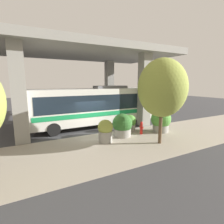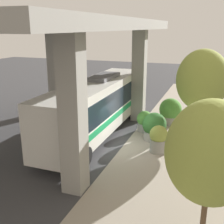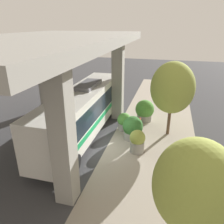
% 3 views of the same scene
% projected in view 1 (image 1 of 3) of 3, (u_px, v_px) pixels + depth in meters
% --- Properties ---
extents(ground_plane, '(80.00, 80.00, 0.00)m').
position_uv_depth(ground_plane, '(96.00, 134.00, 13.74)').
color(ground_plane, '#38383A').
rests_on(ground_plane, ground).
extents(sidewalk_strip, '(6.00, 40.00, 0.02)m').
position_uv_depth(sidewalk_strip, '(114.00, 146.00, 11.13)').
color(sidewalk_strip, gray).
rests_on(sidewalk_strip, ground).
extents(overpass, '(9.40, 18.19, 7.17)m').
position_uv_depth(overpass, '(78.00, 58.00, 16.15)').
color(overpass, gray).
rests_on(overpass, ground).
extents(bus, '(2.59, 12.06, 3.70)m').
position_uv_depth(bus, '(99.00, 105.00, 15.88)').
color(bus, silver).
rests_on(bus, ground).
extents(fire_hydrant, '(0.44, 0.21, 1.02)m').
position_uv_depth(fire_hydrant, '(141.00, 128.00, 13.57)').
color(fire_hydrant, red).
rests_on(fire_hydrant, ground).
extents(planter_front, '(1.02, 1.02, 1.57)m').
position_uv_depth(planter_front, '(105.00, 131.00, 11.72)').
color(planter_front, gray).
rests_on(planter_front, ground).
extents(planter_middle, '(1.48, 1.48, 1.74)m').
position_uv_depth(planter_middle, '(122.00, 125.00, 13.03)').
color(planter_middle, gray).
rests_on(planter_middle, ground).
extents(planter_back, '(1.07, 1.07, 1.41)m').
position_uv_depth(planter_back, '(130.00, 123.00, 14.42)').
color(planter_back, gray).
rests_on(planter_back, ground).
extents(planter_extra, '(1.60, 1.60, 1.87)m').
position_uv_depth(planter_extra, '(161.00, 121.00, 14.21)').
color(planter_extra, gray).
rests_on(planter_extra, ground).
extents(street_tree_far, '(3.10, 3.10, 5.53)m').
position_uv_depth(street_tree_far, '(162.00, 88.00, 11.03)').
color(street_tree_far, brown).
rests_on(street_tree_far, ground).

